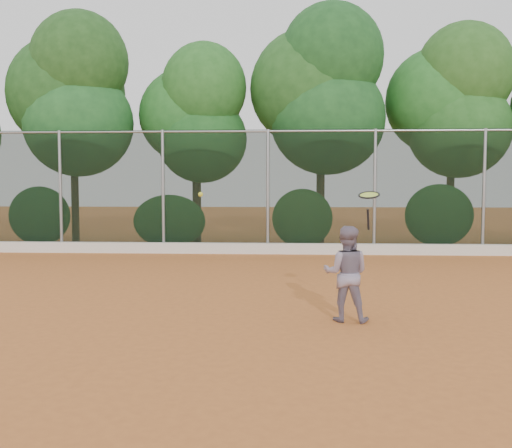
{
  "coord_description": "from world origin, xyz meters",
  "views": [
    {
      "loc": [
        0.57,
        -9.15,
        1.96
      ],
      "look_at": [
        0.0,
        1.0,
        1.25
      ],
      "focal_mm": 40.0,
      "sensor_mm": 36.0,
      "label": 1
    }
  ],
  "objects": [
    {
      "name": "tennis_player",
      "position": [
        1.41,
        -1.02,
        0.68
      ],
      "size": [
        0.74,
        0.62,
        1.37
      ],
      "primitive_type": "imported",
      "rotation": [
        0.0,
        0.0,
        2.97
      ],
      "color": "gray",
      "rests_on": "ground"
    },
    {
      "name": "ground",
      "position": [
        0.0,
        0.0,
        0.0
      ],
      "size": [
        80.0,
        80.0,
        0.0
      ],
      "primitive_type": "plane",
      "color": "#C0672D",
      "rests_on": "ground"
    },
    {
      "name": "tennis_racket",
      "position": [
        1.71,
        -1.03,
        1.77
      ],
      "size": [
        0.38,
        0.38,
        0.56
      ],
      "color": "black",
      "rests_on": "ground"
    },
    {
      "name": "concrete_curb",
      "position": [
        0.0,
        6.82,
        0.15
      ],
      "size": [
        24.0,
        0.2,
        0.3
      ],
      "primitive_type": "cube",
      "color": "silver",
      "rests_on": "ground"
    },
    {
      "name": "foliage_backdrop",
      "position": [
        -0.55,
        8.98,
        4.4
      ],
      "size": [
        23.7,
        3.63,
        7.55
      ],
      "color": "#472A1B",
      "rests_on": "ground"
    },
    {
      "name": "tennis_ball_in_flight",
      "position": [
        -0.73,
        -0.75,
        1.81
      ],
      "size": [
        0.07,
        0.07,
        0.07
      ],
      "color": "gold",
      "rests_on": "ground"
    },
    {
      "name": "chainlink_fence",
      "position": [
        -0.0,
        7.0,
        1.86
      ],
      "size": [
        24.09,
        0.09,
        3.5
      ],
      "color": "black",
      "rests_on": "ground"
    }
  ]
}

